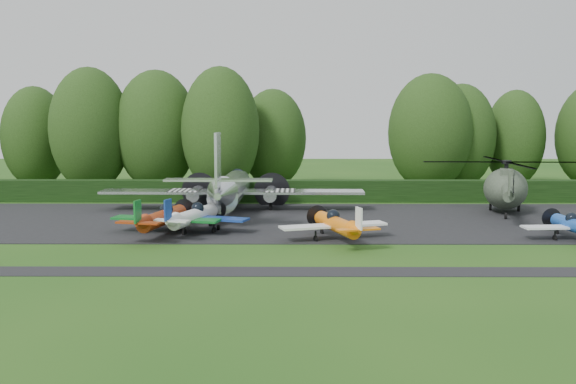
{
  "coord_description": "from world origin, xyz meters",
  "views": [
    {
      "loc": [
        -1.5,
        -38.05,
        7.97
      ],
      "look_at": [
        -1.76,
        7.58,
        2.5
      ],
      "focal_mm": 40.0,
      "sensor_mm": 36.0,
      "label": 1
    }
  ],
  "objects_px": {
    "light_plane_red": "(163,218)",
    "helicopter": "(506,185)",
    "transport_plane": "(231,189)",
    "light_plane_white": "(194,216)",
    "light_plane_orange": "(337,224)",
    "light_plane_blue": "(575,226)"
  },
  "relations": [
    {
      "from": "light_plane_white",
      "to": "light_plane_orange",
      "type": "distance_m",
      "value": 9.95
    },
    {
      "from": "light_plane_orange",
      "to": "helicopter",
      "type": "relative_size",
      "value": 0.47
    },
    {
      "from": "light_plane_red",
      "to": "helicopter",
      "type": "distance_m",
      "value": 27.95
    },
    {
      "from": "light_plane_orange",
      "to": "helicopter",
      "type": "xyz_separation_m",
      "value": [
        14.66,
        11.98,
        1.2
      ]
    },
    {
      "from": "transport_plane",
      "to": "light_plane_blue",
      "type": "bearing_deg",
      "value": -27.98
    },
    {
      "from": "transport_plane",
      "to": "light_plane_white",
      "type": "height_order",
      "value": "transport_plane"
    },
    {
      "from": "light_plane_white",
      "to": "helicopter",
      "type": "bearing_deg",
      "value": 2.88
    },
    {
      "from": "light_plane_orange",
      "to": "light_plane_white",
      "type": "bearing_deg",
      "value": -178.89
    },
    {
      "from": "light_plane_white",
      "to": "light_plane_orange",
      "type": "xyz_separation_m",
      "value": [
        9.52,
        -2.91,
        -0.04
      ]
    },
    {
      "from": "transport_plane",
      "to": "helicopter",
      "type": "relative_size",
      "value": 1.4
    },
    {
      "from": "light_plane_red",
      "to": "light_plane_white",
      "type": "bearing_deg",
      "value": 11.86
    },
    {
      "from": "light_plane_white",
      "to": "helicopter",
      "type": "xyz_separation_m",
      "value": [
        24.17,
        9.07,
        1.15
      ]
    },
    {
      "from": "light_plane_red",
      "to": "light_plane_blue",
      "type": "relative_size",
      "value": 1.18
    },
    {
      "from": "transport_plane",
      "to": "light_plane_red",
      "type": "relative_size",
      "value": 2.79
    },
    {
      "from": "light_plane_red",
      "to": "helicopter",
      "type": "height_order",
      "value": "helicopter"
    },
    {
      "from": "light_plane_orange",
      "to": "light_plane_blue",
      "type": "height_order",
      "value": "light_plane_orange"
    },
    {
      "from": "light_plane_orange",
      "to": "light_plane_blue",
      "type": "bearing_deg",
      "value": 18.45
    },
    {
      "from": "light_plane_red",
      "to": "light_plane_white",
      "type": "xyz_separation_m",
      "value": [
        1.93,
        0.88,
        -0.03
      ]
    },
    {
      "from": "transport_plane",
      "to": "light_plane_orange",
      "type": "bearing_deg",
      "value": -57.41
    },
    {
      "from": "light_plane_white",
      "to": "light_plane_red",
      "type": "bearing_deg",
      "value": -173.18
    },
    {
      "from": "light_plane_red",
      "to": "light_plane_blue",
      "type": "xyz_separation_m",
      "value": [
        26.59,
        -1.94,
        -0.18
      ]
    },
    {
      "from": "light_plane_red",
      "to": "light_plane_blue",
      "type": "bearing_deg",
      "value": -16.83
    }
  ]
}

